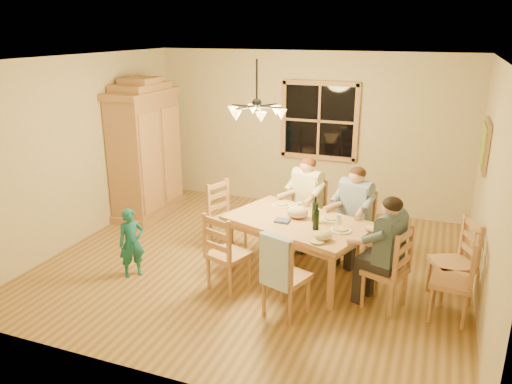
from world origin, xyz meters
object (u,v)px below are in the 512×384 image
at_px(armoire, 146,153).
at_px(wine_bottle_b, 316,216).
at_px(chair_end_right, 384,283).
at_px(chair_spare_front, 450,293).
at_px(chair_end_left, 228,230).
at_px(chair_spare_back, 450,275).
at_px(adult_plaid_man, 355,203).
at_px(adult_slate_man, 388,239).
at_px(chair_far_right, 353,240).
at_px(dining_table, 298,228).
at_px(chair_near_right, 286,289).
at_px(child, 132,243).
at_px(wine_bottle_a, 315,209).
at_px(chair_far_left, 306,226).
at_px(chair_near_left, 229,266).
at_px(adult_woman, 307,191).
at_px(chandelier, 257,111).

xyz_separation_m(armoire, wine_bottle_b, (3.31, -1.52, -0.13)).
xyz_separation_m(chair_end_right, chair_spare_front, (0.70, 0.01, 0.00)).
xyz_separation_m(chair_end_left, chair_spare_back, (2.99, -0.34, 0.00)).
distance_m(adult_plaid_man, adult_slate_man, 1.20).
relative_size(chair_far_right, chair_spare_front, 1.00).
bearing_deg(chair_end_left, dining_table, 90.00).
distance_m(dining_table, chair_far_right, 0.96).
distance_m(armoire, chair_spare_front, 5.21).
height_order(dining_table, chair_end_left, chair_end_left).
height_order(dining_table, chair_near_right, chair_near_right).
bearing_deg(chair_near_right, chair_end_left, 153.43).
xyz_separation_m(adult_slate_man, wine_bottle_b, (-0.86, 0.18, 0.08)).
xyz_separation_m(chair_end_right, child, (-3.12, -0.37, 0.15)).
height_order(chair_end_right, wine_bottle_a, wine_bottle_a).
xyz_separation_m(chair_near_right, adult_slate_man, (1.00, 0.53, 0.54)).
bearing_deg(chair_end_left, child, -16.53).
xyz_separation_m(wine_bottle_a, child, (-2.18, -0.77, -0.47)).
bearing_deg(chair_far_left, chair_near_left, 90.00).
bearing_deg(chair_far_right, chair_end_left, 27.98).
bearing_deg(chair_near_left, chair_end_left, 133.26).
relative_size(chair_end_right, adult_woman, 1.13).
bearing_deg(adult_slate_man, child, 115.76).
relative_size(armoire, chair_spare_front, 2.32).
relative_size(wine_bottle_a, wine_bottle_b, 1.00).
distance_m(dining_table, adult_woman, 0.95).
relative_size(chair_near_left, wine_bottle_a, 3.00).
distance_m(chair_end_left, chair_spare_back, 3.00).
xyz_separation_m(dining_table, chair_spare_back, (1.84, 0.06, -0.35)).
relative_size(armoire, child, 2.54).
relative_size(wine_bottle_a, child, 0.36).
relative_size(chair_end_left, chair_spare_front, 1.00).
height_order(adult_plaid_man, adult_slate_man, same).
relative_size(adult_slate_man, wine_bottle_b, 2.65).
bearing_deg(chair_far_left, adult_slate_man, 153.43).
height_order(adult_slate_man, child, adult_slate_man).
bearing_deg(chair_far_right, chair_spare_back, 173.07).
relative_size(armoire, adult_slate_man, 2.63).
bearing_deg(armoire, adult_plaid_man, -9.86).
relative_size(dining_table, child, 2.20).
xyz_separation_m(chair_near_left, chair_end_left, (-0.46, 1.03, 0.00)).
relative_size(chair_end_right, wine_bottle_b, 3.00).
height_order(armoire, chair_end_right, armoire).
xyz_separation_m(adult_plaid_man, wine_bottle_b, (-0.31, -0.89, 0.08)).
relative_size(chandelier, adult_slate_man, 0.88).
bearing_deg(chair_spare_back, chair_near_right, 94.94).
bearing_deg(dining_table, child, -158.88).
distance_m(chandelier, adult_plaid_man, 1.80).
distance_m(chair_spare_front, chair_spare_back, 0.44).
bearing_deg(chair_near_left, adult_woman, 90.00).
xyz_separation_m(chandelier, adult_woman, (0.47, 0.78, -1.24)).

